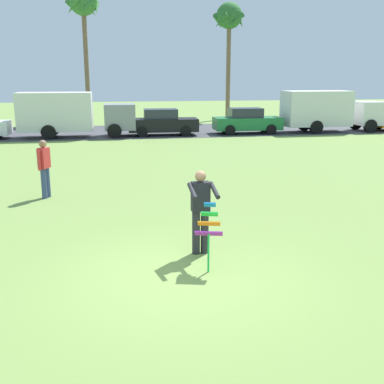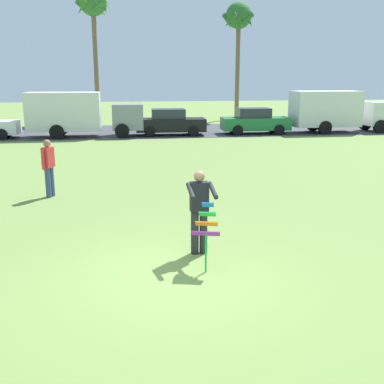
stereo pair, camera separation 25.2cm
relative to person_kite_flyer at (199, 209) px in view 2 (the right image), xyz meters
name	(u,v)px [view 2 (the right image)]	position (x,y,z in m)	size (l,w,h in m)	color
ground_plane	(178,275)	(-0.55, -1.02, -0.95)	(120.00, 120.00, 0.00)	olive
road_strip	(137,131)	(-0.55, 22.08, -0.95)	(120.00, 8.00, 0.01)	#424247
person_kite_flyer	(199,209)	(0.00, 0.00, 0.00)	(0.55, 0.66, 1.73)	#26262B
kite_held	(207,226)	(0.01, -0.79, -0.11)	(0.53, 0.70, 1.22)	blue
parked_truck_grey_van	(78,113)	(-4.05, 19.68, 0.46)	(6.71, 2.14, 2.62)	gray
parked_car_black	(170,123)	(1.40, 19.69, -0.18)	(4.26, 1.96, 1.60)	black
parked_car_green	(255,121)	(6.73, 19.69, -0.18)	(4.23, 1.90, 1.60)	#1E7238
parked_truck_white_box	(337,110)	(12.14, 19.68, 0.46)	(6.72, 2.16, 2.62)	silver
palm_tree_right_near	(93,9)	(-3.40, 29.68, 7.56)	(2.58, 2.71, 10.06)	brown
palm_tree_centre_far	(239,21)	(8.12, 30.23, 6.91)	(2.58, 2.71, 9.35)	brown
person_walker_near	(49,166)	(-3.70, 5.24, -0.02)	(0.35, 0.52, 1.73)	#384772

